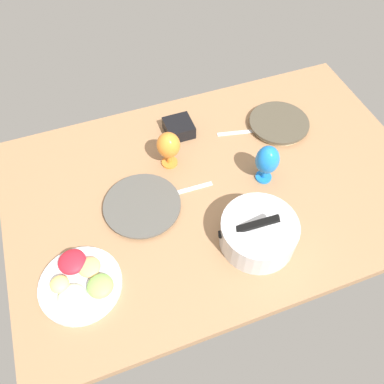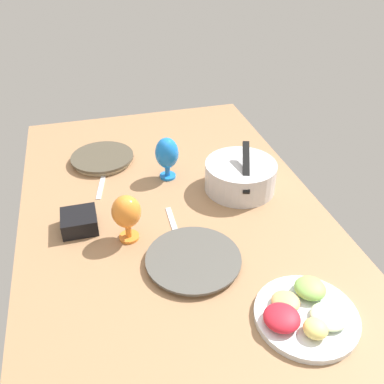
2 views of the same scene
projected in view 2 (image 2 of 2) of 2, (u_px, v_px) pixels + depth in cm
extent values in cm
cube|color=#99704C|center=(171.00, 210.00, 150.01)|extent=(160.00, 104.00, 4.00)
cylinder|color=beige|center=(103.00, 160.00, 173.35)|extent=(23.60, 23.60, 1.71)
cylinder|color=#494233|center=(102.00, 157.00, 172.57)|extent=(25.65, 25.65, 1.02)
cylinder|color=silver|center=(195.00, 261.00, 124.83)|extent=(26.36, 26.36, 1.35)
cylinder|color=#4E4C47|center=(195.00, 258.00, 124.21)|extent=(28.66, 28.66, 0.81)
cylinder|color=silver|center=(240.00, 176.00, 154.55)|extent=(26.22, 26.22, 10.76)
cylinder|color=white|center=(241.00, 169.00, 152.70)|extent=(23.60, 23.60, 1.94)
cube|color=black|center=(246.00, 167.00, 147.05)|extent=(18.85, 8.35, 10.91)
cylinder|color=silver|center=(306.00, 316.00, 107.89)|extent=(26.98, 26.98, 1.80)
ellipsoid|color=#F9E072|center=(315.00, 329.00, 101.42)|extent=(6.09, 6.09, 3.77)
ellipsoid|color=beige|center=(329.00, 316.00, 105.34)|extent=(9.21, 9.21, 2.22)
ellipsoid|color=#8CC659|center=(310.00, 288.00, 112.01)|extent=(8.45, 8.45, 3.79)
ellipsoid|color=#F2A566|center=(286.00, 302.00, 109.05)|extent=(7.51, 7.51, 2.54)
ellipsoid|color=red|center=(282.00, 318.00, 104.12)|extent=(9.31, 9.31, 3.69)
cylinder|color=orange|center=(129.00, 237.00, 134.04)|extent=(6.42, 6.42, 1.00)
cylinder|color=orange|center=(128.00, 230.00, 132.50)|extent=(2.00, 2.00, 4.39)
ellipsoid|color=orange|center=(126.00, 211.00, 128.19)|extent=(9.18, 9.18, 10.67)
cylinder|color=blue|center=(168.00, 176.00, 163.71)|extent=(6.25, 6.25, 1.00)
cylinder|color=blue|center=(168.00, 171.00, 162.38)|extent=(2.00, 2.00, 3.65)
ellipsoid|color=blue|center=(167.00, 153.00, 157.83)|extent=(8.95, 8.95, 12.30)
cube|color=black|center=(79.00, 221.00, 136.73)|extent=(11.39, 11.39, 5.67)
cube|color=tan|center=(78.00, 217.00, 135.69)|extent=(9.34, 9.34, 1.81)
cube|color=silver|center=(101.00, 185.00, 158.84)|extent=(17.98, 5.55, 0.60)
cube|color=silver|center=(173.00, 223.00, 139.93)|extent=(18.04, 2.25, 0.60)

